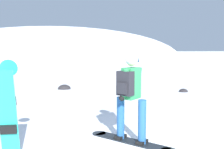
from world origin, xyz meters
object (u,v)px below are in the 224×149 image
Objects in this scene: rock_mid at (64,89)px; rock_small at (183,92)px; snowboarder_main at (130,95)px; spare_snowboard at (8,110)px.

rock_mid is 5.10m from rock_small.
snowboarder_main reaches higher than spare_snowboard.
snowboarder_main is 3.03× the size of rock_mid.
snowboarder_main reaches higher than rock_small.
spare_snowboard is (-2.07, -0.50, -0.10)m from snowboarder_main.
rock_small is (5.57, 5.86, -0.82)m from spare_snowboard.
spare_snowboard reaches higher than rock_small.
rock_small is (4.87, -1.53, 0.00)m from rock_mid.
snowboarder_main is at bearing -78.75° from rock_mid.
rock_mid reaches higher than rock_small.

